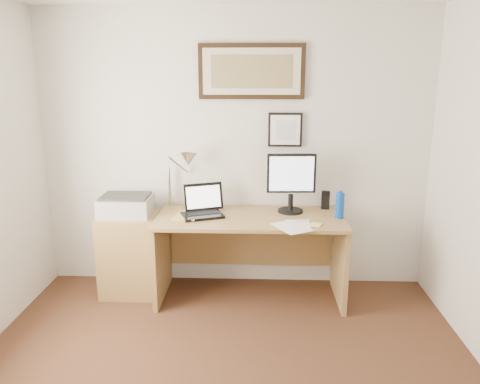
{
  "coord_description": "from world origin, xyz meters",
  "views": [
    {
      "loc": [
        0.21,
        -2.18,
        1.95
      ],
      "look_at": [
        0.07,
        1.43,
        1.02
      ],
      "focal_mm": 35.0,
      "sensor_mm": 36.0,
      "label": 1
    }
  ],
  "objects_px": {
    "desk": "(250,239)",
    "laptop": "(203,208)",
    "printer": "(126,205)",
    "lcd_monitor": "(291,180)",
    "side_cabinet": "(130,255)",
    "book": "(176,215)",
    "water_bottle": "(340,206)"
  },
  "relations": [
    {
      "from": "water_bottle",
      "to": "book",
      "type": "height_order",
      "value": "water_bottle"
    },
    {
      "from": "book",
      "to": "printer",
      "type": "bearing_deg",
      "value": 168.29
    },
    {
      "from": "book",
      "to": "lcd_monitor",
      "type": "bearing_deg",
      "value": 9.33
    },
    {
      "from": "book",
      "to": "desk",
      "type": "bearing_deg",
      "value": 9.52
    },
    {
      "from": "side_cabinet",
      "to": "water_bottle",
      "type": "height_order",
      "value": "water_bottle"
    },
    {
      "from": "side_cabinet",
      "to": "printer",
      "type": "distance_m",
      "value": 0.45
    },
    {
      "from": "laptop",
      "to": "printer",
      "type": "bearing_deg",
      "value": 176.49
    },
    {
      "from": "water_bottle",
      "to": "laptop",
      "type": "height_order",
      "value": "laptop"
    },
    {
      "from": "printer",
      "to": "book",
      "type": "bearing_deg",
      "value": -11.71
    },
    {
      "from": "book",
      "to": "laptop",
      "type": "xyz_separation_m",
      "value": [
        0.23,
        0.05,
        0.05
      ]
    },
    {
      "from": "side_cabinet",
      "to": "printer",
      "type": "height_order",
      "value": "printer"
    },
    {
      "from": "lcd_monitor",
      "to": "desk",
      "type": "bearing_deg",
      "value": -171.03
    },
    {
      "from": "laptop",
      "to": "printer",
      "type": "height_order",
      "value": "laptop"
    },
    {
      "from": "book",
      "to": "desk",
      "type": "distance_m",
      "value": 0.69
    },
    {
      "from": "side_cabinet",
      "to": "laptop",
      "type": "xyz_separation_m",
      "value": [
        0.66,
        -0.02,
        0.44
      ]
    },
    {
      "from": "lcd_monitor",
      "to": "printer",
      "type": "xyz_separation_m",
      "value": [
        -1.44,
        -0.07,
        -0.22
      ]
    },
    {
      "from": "laptop",
      "to": "printer",
      "type": "relative_size",
      "value": 0.92
    },
    {
      "from": "printer",
      "to": "desk",
      "type": "bearing_deg",
      "value": 0.71
    },
    {
      "from": "book",
      "to": "desk",
      "type": "xyz_separation_m",
      "value": [
        0.64,
        0.11,
        -0.25
      ]
    },
    {
      "from": "water_bottle",
      "to": "printer",
      "type": "bearing_deg",
      "value": 177.57
    },
    {
      "from": "laptop",
      "to": "side_cabinet",
      "type": "bearing_deg",
      "value": 178.29
    },
    {
      "from": "side_cabinet",
      "to": "printer",
      "type": "relative_size",
      "value": 1.66
    },
    {
      "from": "desk",
      "to": "laptop",
      "type": "height_order",
      "value": "laptop"
    },
    {
      "from": "laptop",
      "to": "desk",
      "type": "bearing_deg",
      "value": 7.65
    },
    {
      "from": "book",
      "to": "desk",
      "type": "height_order",
      "value": "book"
    },
    {
      "from": "side_cabinet",
      "to": "book",
      "type": "height_order",
      "value": "book"
    },
    {
      "from": "laptop",
      "to": "water_bottle",
      "type": "bearing_deg",
      "value": -1.8
    },
    {
      "from": "laptop",
      "to": "lcd_monitor",
      "type": "xyz_separation_m",
      "value": [
        0.76,
        0.11,
        0.23
      ]
    },
    {
      "from": "laptop",
      "to": "lcd_monitor",
      "type": "bearing_deg",
      "value": 8.26
    },
    {
      "from": "desk",
      "to": "lcd_monitor",
      "type": "xyz_separation_m",
      "value": [
        0.35,
        0.06,
        0.53
      ]
    },
    {
      "from": "side_cabinet",
      "to": "desk",
      "type": "xyz_separation_m",
      "value": [
        1.07,
        0.04,
        0.15
      ]
    },
    {
      "from": "book",
      "to": "laptop",
      "type": "bearing_deg",
      "value": 12.85
    }
  ]
}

